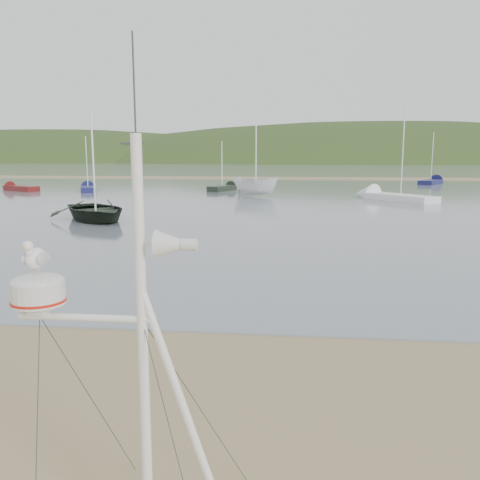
# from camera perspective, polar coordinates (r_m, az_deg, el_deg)

# --- Properties ---
(ground) EXTENTS (560.00, 560.00, 0.00)m
(ground) POSITION_cam_1_polar(r_m,az_deg,el_deg) (7.60, -19.61, -19.86)
(ground) COLOR #8C7751
(ground) RESTS_ON ground
(water) EXTENTS (560.00, 256.00, 0.04)m
(water) POSITION_cam_1_polar(r_m,az_deg,el_deg) (137.99, 4.99, 8.13)
(water) COLOR slate
(water) RESTS_ON ground
(sandbar) EXTENTS (560.00, 7.00, 0.07)m
(sandbar) POSITION_cam_1_polar(r_m,az_deg,el_deg) (76.05, 3.93, 6.95)
(sandbar) COLOR #8C7751
(sandbar) RESTS_ON water
(hill_ridge) EXTENTS (620.00, 180.00, 80.00)m
(hill_ridge) POSITION_cam_1_polar(r_m,az_deg,el_deg) (242.53, 9.86, 4.01)
(hill_ridge) COLOR #253A18
(hill_ridge) RESTS_ON ground
(far_cottages) EXTENTS (294.40, 6.30, 8.00)m
(far_cottages) POSITION_cam_1_polar(r_m,az_deg,el_deg) (201.91, 6.28, 9.72)
(far_cottages) COLOR beige
(far_cottages) RESTS_ON ground
(mast_rig) EXTENTS (2.07, 2.21, 4.68)m
(mast_rig) POSITION_cam_1_polar(r_m,az_deg,el_deg) (5.09, -11.35, -20.54)
(mast_rig) COLOR white
(mast_rig) RESTS_ON ground
(boat_dark) EXTENTS (3.76, 3.44, 5.55)m
(boat_dark) POSITION_cam_1_polar(r_m,az_deg,el_deg) (28.73, -16.11, 7.59)
(boat_dark) COLOR black
(boat_dark) RESTS_ON water
(boat_white) EXTENTS (2.40, 2.38, 4.55)m
(boat_white) POSITION_cam_1_polar(r_m,az_deg,el_deg) (43.57, 1.80, 7.89)
(boat_white) COLOR white
(boat_white) RESTS_ON water
(sailboat_blue_far) EXTENTS (4.73, 6.66, 6.69)m
(sailboat_blue_far) POSITION_cam_1_polar(r_m,az_deg,el_deg) (67.48, 21.02, 6.18)
(sailboat_blue_far) COLOR #15184B
(sailboat_blue_far) RESTS_ON ground
(dinghy_red_far) EXTENTS (5.40, 3.65, 1.31)m
(dinghy_red_far) POSITION_cam_1_polar(r_m,az_deg,el_deg) (55.64, -24.05, 5.36)
(dinghy_red_far) COLOR #591514
(dinghy_red_far) RESTS_ON ground
(sailboat_dark_mid) EXTENTS (2.99, 5.30, 5.22)m
(sailboat_dark_mid) POSITION_cam_1_polar(r_m,az_deg,el_deg) (51.56, -1.40, 5.93)
(sailboat_dark_mid) COLOR black
(sailboat_dark_mid) RESTS_ON ground
(sailboat_blue_near) EXTENTS (3.54, 5.77, 5.70)m
(sailboat_blue_near) POSITION_cam_1_polar(r_m,az_deg,el_deg) (52.99, -16.72, 5.63)
(sailboat_blue_near) COLOR #15184B
(sailboat_blue_near) RESTS_ON ground
(sailboat_white_near) EXTENTS (6.34, 7.31, 7.74)m
(sailboat_white_near) POSITION_cam_1_polar(r_m,az_deg,el_deg) (42.87, 15.36, 4.82)
(sailboat_white_near) COLOR white
(sailboat_white_near) RESTS_ON ground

